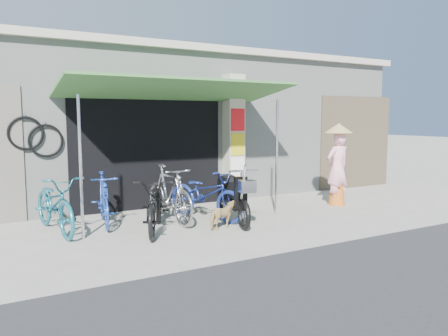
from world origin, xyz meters
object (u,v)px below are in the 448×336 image
street_dog (224,215)px  nun (338,165)px  bike_teal (55,204)px  moped (232,196)px  bike_blue (104,199)px  bike_silver (169,193)px  bike_black (156,204)px  bike_navy (206,194)px

street_dog → nun: 3.48m
bike_teal → nun: (6.02, -0.53, 0.41)m
moped → bike_blue: bearing=171.7°
bike_blue → nun: bearing=1.8°
bike_silver → nun: 4.02m
bike_black → moped: (1.56, 0.04, 0.01)m
moped → bike_navy: bearing=143.9°
bike_navy → nun: size_ratio=1.01×
bike_teal → moped: moped is taller
bike_black → bike_silver: bike_silver is taller
bike_navy → nun: bearing=-23.7°
street_dog → moped: size_ratio=0.32×
bike_navy → moped: size_ratio=1.01×
bike_black → bike_silver: size_ratio=1.01×
bike_black → street_dog: (1.12, -0.42, -0.23)m
street_dog → moped: (0.44, 0.46, 0.24)m
bike_blue → bike_navy: (1.88, -0.46, 0.01)m
bike_blue → nun: nun is taller
bike_black → bike_teal: bearing=178.4°
bike_blue → nun: 5.21m
bike_blue → bike_black: size_ratio=0.89×
bike_blue → bike_black: bike_blue is taller
moped → bike_silver: bearing=165.9°
bike_blue → moped: size_ratio=0.87×
bike_silver → bike_navy: (0.72, -0.13, -0.05)m
bike_black → street_dog: bearing=4.9°
bike_navy → bike_black: bearing=-179.2°
bike_navy → nun: nun is taller
bike_blue → moped: 2.41m
bike_silver → street_dog: size_ratio=3.05×
bike_blue → bike_black: 1.14m
bike_teal → bike_navy: size_ratio=1.02×
bike_blue → moped: (2.25, -0.88, -0.00)m
bike_blue → nun: size_ratio=0.87×
bike_teal → street_dog: bearing=-33.2°
bike_navy → moped: moped is taller
bike_navy → street_dog: bearing=-115.0°
bike_teal → bike_black: (1.55, -0.79, -0.02)m
street_dog → nun: nun is taller
bike_silver → moped: bearing=-32.2°
bike_blue → street_dog: 2.26m
street_dog → nun: (3.34, 0.69, 0.67)m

